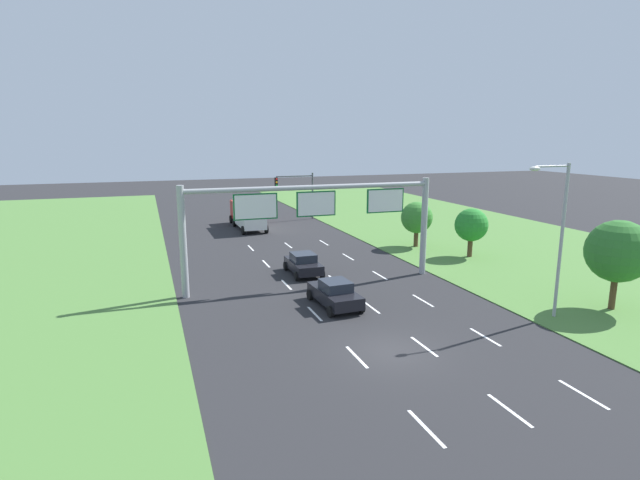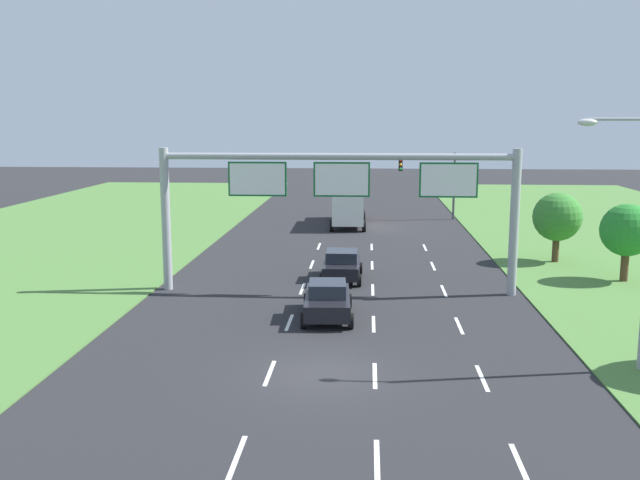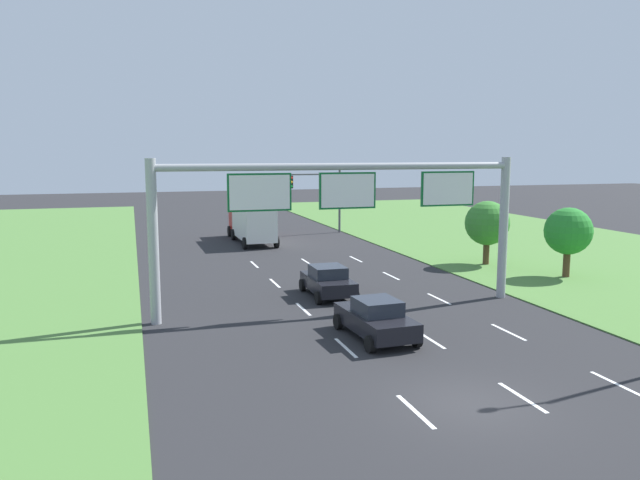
{
  "view_description": "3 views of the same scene",
  "coord_description": "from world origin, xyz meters",
  "px_view_note": "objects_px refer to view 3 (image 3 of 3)",
  "views": [
    {
      "loc": [
        -10.3,
        -19.42,
        9.84
      ],
      "look_at": [
        -0.37,
        9.03,
        3.58
      ],
      "focal_mm": 28.0,
      "sensor_mm": 36.0,
      "label": 1
    },
    {
      "loc": [
        1.44,
        -22.49,
        8.36
      ],
      "look_at": [
        -0.75,
        10.23,
        2.78
      ],
      "focal_mm": 40.0,
      "sensor_mm": 36.0,
      "label": 2
    },
    {
      "loc": [
        -9.18,
        -15.25,
        7.3
      ],
      "look_at": [
        -0.38,
        13.85,
        2.94
      ],
      "focal_mm": 35.0,
      "sensor_mm": 36.0,
      "label": 3
    }
  ],
  "objects_px": {
    "sign_gantry": "(346,203)",
    "car_near_red": "(328,281)",
    "roadside_tree_far": "(487,223)",
    "traffic_light_mast": "(319,190)",
    "car_lead_silver": "(376,319)",
    "roadside_tree_mid": "(568,231)",
    "box_truck": "(251,221)"
  },
  "relations": [
    {
      "from": "sign_gantry",
      "to": "car_near_red",
      "type": "bearing_deg",
      "value": 90.16
    },
    {
      "from": "car_near_red",
      "to": "sign_gantry",
      "type": "distance_m",
      "value": 4.96
    },
    {
      "from": "roadside_tree_far",
      "to": "traffic_light_mast",
      "type": "bearing_deg",
      "value": 107.66
    },
    {
      "from": "car_lead_silver",
      "to": "roadside_tree_far",
      "type": "bearing_deg",
      "value": 42.18
    },
    {
      "from": "car_lead_silver",
      "to": "roadside_tree_mid",
      "type": "distance_m",
      "value": 16.98
    },
    {
      "from": "traffic_light_mast",
      "to": "car_lead_silver",
      "type": "bearing_deg",
      "value": -102.69
    },
    {
      "from": "box_truck",
      "to": "roadside_tree_mid",
      "type": "bearing_deg",
      "value": -53.21
    },
    {
      "from": "car_lead_silver",
      "to": "sign_gantry",
      "type": "distance_m",
      "value": 6.21
    },
    {
      "from": "car_lead_silver",
      "to": "traffic_light_mast",
      "type": "bearing_deg",
      "value": 74.59
    },
    {
      "from": "traffic_light_mast",
      "to": "roadside_tree_mid",
      "type": "height_order",
      "value": "traffic_light_mast"
    },
    {
      "from": "car_lead_silver",
      "to": "car_near_red",
      "type": "bearing_deg",
      "value": 84.61
    },
    {
      "from": "car_near_red",
      "to": "traffic_light_mast",
      "type": "distance_m",
      "value": 24.62
    },
    {
      "from": "car_lead_silver",
      "to": "sign_gantry",
      "type": "xyz_separation_m",
      "value": [
        0.35,
        4.6,
        4.15
      ]
    },
    {
      "from": "box_truck",
      "to": "roadside_tree_far",
      "type": "bearing_deg",
      "value": -49.58
    },
    {
      "from": "car_near_red",
      "to": "traffic_light_mast",
      "type": "relative_size",
      "value": 0.73
    },
    {
      "from": "box_truck",
      "to": "traffic_light_mast",
      "type": "distance_m",
      "value": 8.05
    },
    {
      "from": "roadside_tree_far",
      "to": "box_truck",
      "type": "bearing_deg",
      "value": 131.11
    },
    {
      "from": "box_truck",
      "to": "sign_gantry",
      "type": "relative_size",
      "value": 0.5
    },
    {
      "from": "traffic_light_mast",
      "to": "roadside_tree_far",
      "type": "relative_size",
      "value": 1.35
    },
    {
      "from": "box_truck",
      "to": "roadside_tree_mid",
      "type": "height_order",
      "value": "roadside_tree_mid"
    },
    {
      "from": "car_lead_silver",
      "to": "traffic_light_mast",
      "type": "distance_m",
      "value": 31.76
    },
    {
      "from": "box_truck",
      "to": "sign_gantry",
      "type": "bearing_deg",
      "value": -90.19
    },
    {
      "from": "box_truck",
      "to": "roadside_tree_far",
      "type": "distance_m",
      "value": 19.15
    },
    {
      "from": "roadside_tree_mid",
      "to": "roadside_tree_far",
      "type": "distance_m",
      "value": 5.41
    },
    {
      "from": "car_near_red",
      "to": "roadside_tree_far",
      "type": "relative_size",
      "value": 0.99
    },
    {
      "from": "sign_gantry",
      "to": "box_truck",
      "type": "bearing_deg",
      "value": 90.5
    },
    {
      "from": "traffic_light_mast",
      "to": "box_truck",
      "type": "bearing_deg",
      "value": -151.09
    },
    {
      "from": "traffic_light_mast",
      "to": "roadside_tree_mid",
      "type": "distance_m",
      "value": 24.47
    },
    {
      "from": "roadside_tree_far",
      "to": "car_lead_silver",
      "type": "bearing_deg",
      "value": -135.1
    },
    {
      "from": "car_near_red",
      "to": "roadside_tree_mid",
      "type": "height_order",
      "value": "roadside_tree_mid"
    },
    {
      "from": "car_near_red",
      "to": "box_truck",
      "type": "xyz_separation_m",
      "value": [
        -0.19,
        19.76,
        0.93
      ]
    },
    {
      "from": "roadside_tree_mid",
      "to": "sign_gantry",
      "type": "bearing_deg",
      "value": -167.83
    }
  ]
}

